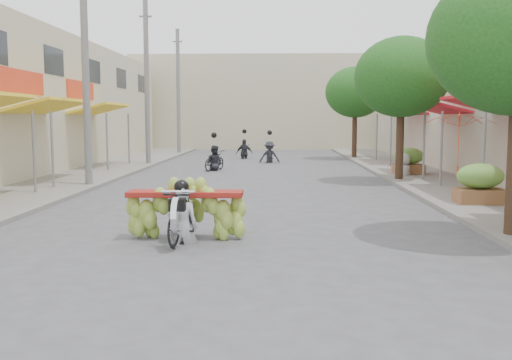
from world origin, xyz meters
name	(u,v)px	position (x,y,z in m)	size (l,w,h in m)	color
ground	(204,305)	(0.00, 0.00, 0.00)	(120.00, 120.00, 0.00)	#535358
sidewalk_left	(74,176)	(-7.00, 15.00, 0.06)	(4.00, 60.00, 0.12)	gray
sidewalk_right	(435,178)	(7.00, 15.00, 0.06)	(4.00, 60.00, 0.12)	gray
far_building	(264,103)	(0.00, 38.00, 3.50)	(20.00, 6.00, 7.00)	beige
utility_pole_mid	(85,66)	(-5.40, 12.00, 4.03)	(0.60, 0.24, 8.00)	slate
utility_pole_far	(147,83)	(-5.40, 21.00, 4.03)	(0.60, 0.24, 8.00)	slate
utility_pole_back	(178,92)	(-5.40, 30.00, 4.03)	(0.60, 0.24, 8.00)	slate
street_tree_mid	(402,77)	(5.40, 14.00, 3.78)	(3.40, 3.40, 5.25)	#3A2719
street_tree_far	(355,93)	(5.40, 26.00, 3.78)	(3.40, 3.40, 5.25)	#3A2719
produce_crate_mid	(480,181)	(6.20, 8.00, 0.71)	(1.20, 0.88, 1.16)	brown
produce_crate_far	(409,159)	(6.20, 16.00, 0.71)	(1.20, 0.88, 1.16)	brown
banana_motorbike	(184,206)	(-0.84, 3.70, 0.67)	(2.21, 1.88, 1.98)	black
market_umbrella	(460,111)	(6.08, 9.48, 2.52)	(2.46, 2.46, 1.84)	#DA481D
pedestrian	(404,153)	(5.89, 15.41, 0.98)	(0.98, 0.91, 1.71)	silver
bg_motorbike_a	(214,154)	(-1.85, 18.38, 0.75)	(1.14, 1.68, 1.95)	black
bg_motorbike_b	(270,147)	(0.57, 23.05, 0.85)	(1.07, 1.69, 1.95)	black
bg_motorbike_c	(244,144)	(-0.92, 26.02, 0.84)	(1.00, 1.44, 1.95)	black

